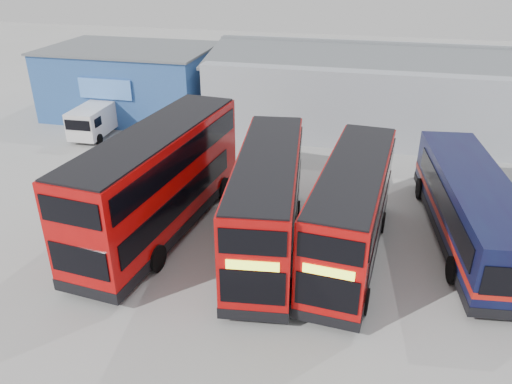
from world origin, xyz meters
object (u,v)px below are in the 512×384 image
Objects in this scene: double_decker_right at (351,213)px; panel_van at (96,118)px; maintenance_shed at (428,92)px; single_decker_blue at (470,210)px; office_block at (132,81)px; double_decker_left at (159,183)px; double_decker_centre at (267,204)px.

panel_van is (-18.17, 11.29, -0.92)m from double_decker_right.
double_decker_right is at bearing -33.95° from panel_van.
panel_van is at bearing 153.09° from double_decker_right.
maintenance_shed is 2.58× the size of single_decker_blue.
maintenance_shed is 18.98m from double_decker_right.
single_decker_blue is at bearing -22.83° from panel_van.
office_block is 1.04× the size of double_decker_left.
single_decker_blue is (0.87, -16.00, -1.04)m from maintenance_shed.
office_block is at bearing -54.25° from double_decker_left.
single_decker_blue is (13.60, 2.32, -0.88)m from double_decker_left.
office_block reaches higher than double_decker_left.
double_decker_right is at bearing -175.09° from double_decker_left.
panel_van is (-22.35, -7.22, -1.41)m from maintenance_shed.
office_block reaches higher than double_decker_right.
maintenance_shed is at bearing -93.51° from single_decker_blue.
office_block is at bearing 123.66° from double_decker_centre.
double_decker_right is (-4.18, -18.50, -0.49)m from maintenance_shed.
office_block is 1.20× the size of double_decker_right.
double_decker_right is 2.06× the size of panel_van.
double_decker_left is 14.75m from panel_van.
maintenance_shed reaches higher than office_block.
double_decker_right is at bearing -102.74° from maintenance_shed.
panel_van is at bearing -93.88° from office_block.
maintenance_shed reaches higher than double_decker_left.
maintenance_shed reaches higher than double_decker_centre.
maintenance_shed is at bearing 82.20° from double_decker_right.
double_decker_centre is (5.05, -0.39, -0.25)m from double_decker_left.
panel_van is (-0.35, -5.21, -1.39)m from office_block.
double_decker_centre reaches higher than panel_van.
office_block is 1.04× the size of single_decker_blue.
double_decker_centre is 8.99m from single_decker_blue.
panel_van is (-23.22, 8.78, -0.37)m from single_decker_blue.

